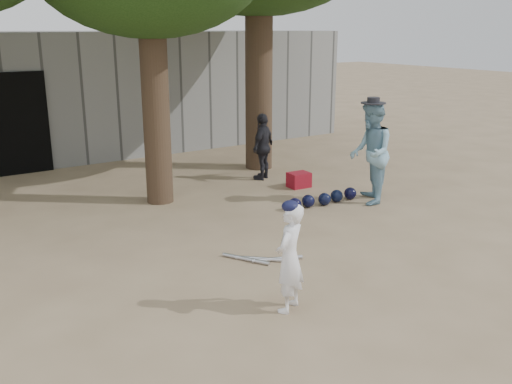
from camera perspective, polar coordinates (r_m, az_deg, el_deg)
ground at (r=6.99m, az=0.45°, el=-10.20°), size 70.00×70.00×0.00m
boy_player at (r=6.39m, az=3.36°, el=-6.59°), size 0.55×0.49×1.26m
spectator_blue at (r=10.47m, az=11.38°, el=3.84°), size 1.11×1.14×1.85m
spectator_dark at (r=11.97m, az=0.70°, el=4.57°), size 0.88×0.71×1.40m
red_bag at (r=11.48m, az=4.31°, el=1.22°), size 0.44×0.34×0.30m
back_building at (r=15.99m, az=-21.05°, el=9.35°), size 16.00×5.24×3.00m
helmet_row at (r=10.39m, az=6.75°, el=-0.67°), size 1.51×0.30×0.23m
bat_pile at (r=7.91m, az=0.55°, el=-6.71°), size 0.90×0.73×0.06m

